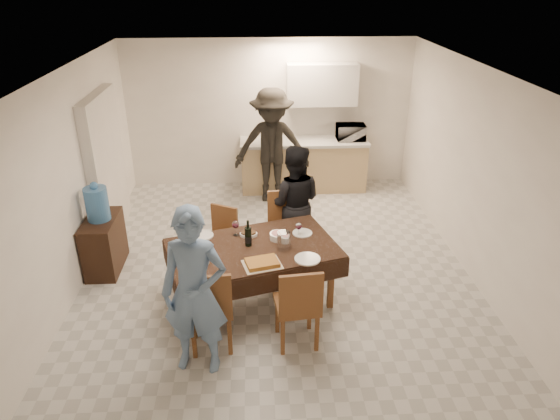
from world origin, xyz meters
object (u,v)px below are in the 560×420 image
at_px(dining_table, 253,250).
at_px(water_pitcher, 283,240).
at_px(console, 104,244).
at_px(water_jug, 97,204).
at_px(person_kitchen, 272,146).
at_px(person_near, 195,293).
at_px(savoury_tart, 262,263).
at_px(person_far, 293,203).
at_px(wine_bottle, 248,233).
at_px(microwave, 351,132).

relative_size(dining_table, water_pitcher, 9.85).
relative_size(console, water_jug, 1.81).
height_order(console, person_kitchen, person_kitchen).
bearing_deg(water_jug, person_kitchen, 42.39).
height_order(person_near, person_kitchen, person_kitchen).
relative_size(savoury_tart, person_kitchen, 0.21).
xyz_separation_m(water_pitcher, person_kitchen, (-0.01, 2.99, 0.11)).
bearing_deg(console, person_far, 4.75).
xyz_separation_m(wine_bottle, savoury_tart, (0.15, -0.43, -0.14)).
distance_m(dining_table, wine_bottle, 0.21).
bearing_deg(person_far, wine_bottle, 66.77).
bearing_deg(person_far, water_jug, 12.48).
xyz_separation_m(water_jug, water_pitcher, (2.31, -0.89, -0.10)).
height_order(savoury_tart, person_kitchen, person_kitchen).
bearing_deg(person_far, person_kitchen, -75.79).
relative_size(water_jug, savoury_tart, 1.08).
height_order(water_jug, microwave, microwave).
relative_size(dining_table, microwave, 4.34).
height_order(console, wine_bottle, wine_bottle).
bearing_deg(water_jug, console, 90.00).
height_order(savoury_tart, person_near, person_near).
bearing_deg(savoury_tart, person_near, -134.13).
bearing_deg(person_near, water_jug, 135.61).
bearing_deg(person_far, console, 12.48).
bearing_deg(savoury_tart, console, 149.37).
distance_m(console, wine_bottle, 2.14).
bearing_deg(person_kitchen, console, -137.61).
bearing_deg(wine_bottle, console, 157.53).
height_order(wine_bottle, person_far, person_far).
relative_size(wine_bottle, microwave, 0.65).
relative_size(water_jug, wine_bottle, 1.36).
distance_m(dining_table, person_near, 1.20).
relative_size(person_far, person_kitchen, 0.83).
bearing_deg(person_kitchen, dining_table, -96.51).
bearing_deg(person_far, person_near, 70.09).
distance_m(water_pitcher, person_near, 1.35).
bearing_deg(dining_table, water_pitcher, -24.70).
height_order(dining_table, wine_bottle, wine_bottle).
distance_m(water_pitcher, microwave, 3.71).
bearing_deg(water_pitcher, microwave, 68.03).
height_order(console, person_near, person_near).
bearing_deg(water_jug, savoury_tart, -30.63).
distance_m(wine_bottle, person_near, 1.21).
bearing_deg(microwave, person_far, 63.09).
height_order(console, water_pitcher, water_pitcher).
distance_m(savoury_tart, person_near, 0.94).
bearing_deg(microwave, water_pitcher, 68.03).
relative_size(console, person_far, 0.49).
distance_m(water_pitcher, savoury_tart, 0.42).
xyz_separation_m(water_jug, person_kitchen, (2.30, 2.10, 0.02)).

